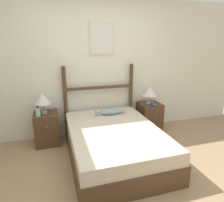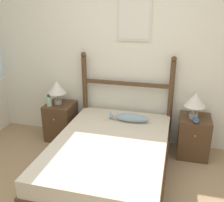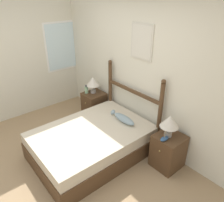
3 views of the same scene
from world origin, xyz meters
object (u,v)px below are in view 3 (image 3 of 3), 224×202
Objects in this scene: bottle at (86,89)px; model_boat at (164,139)px; nightstand_left at (94,105)px; table_lamp_left at (93,82)px; table_lamp_right at (170,122)px; fish_pillow at (123,118)px; bed at (92,142)px; nightstand_right at (168,151)px.

bottle is 2.12m from model_boat.
nightstand_left is 1.61× the size of table_lamp_left.
table_lamp_right is (2.00, -0.03, 0.00)m from table_lamp_left.
nightstand_left is 1.17m from fish_pillow.
bottle is at bearing 179.18° from model_boat.
bed is 1.26m from nightstand_right.
fish_pillow is (1.25, -0.06, -0.11)m from bottle.
nightstand_right is at bearing 0.00° from nightstand_left.
table_lamp_right is at bearing 10.48° from fish_pillow.
bed is 1.26m from nightstand_left.
table_lamp_right is 2.10m from bottle.
nightstand_left is at bearing 171.24° from fish_pillow.
model_boat reaches higher than nightstand_right.
table_lamp_left is (-2.04, 0.01, 0.54)m from nightstand_right.
nightstand_left is (-1.00, 0.77, 0.04)m from bed.
model_boat reaches higher than nightstand_left.
table_lamp_left is 0.65× the size of fish_pillow.
fish_pillow is (1.16, -0.18, -0.28)m from table_lamp_left.
bottle is at bearing 149.59° from bed.
bed is at bearing -102.09° from fish_pillow.
table_lamp_right is 0.26m from model_boat.
nightstand_left is 2.04m from table_lamp_right.
table_lamp_right is at bearing -152.50° from nightstand_right.
fish_pillow is at bearing 77.91° from bed.
nightstand_right is at bearing 27.50° from table_lamp_right.
bottle is at bearing -177.06° from nightstand_right.
bottle is at bearing -136.79° from nightstand_left.
nightstand_right is at bearing 37.37° from bed.
nightstand_left is 2.01m from nightstand_right.
nightstand_left is 0.40m from bottle.
nightstand_right is 2.11m from table_lamp_left.
table_lamp_right is at bearing 37.69° from bed.
nightstand_right reaches higher than bed.
model_boat is at bearing 2.26° from fish_pillow.
table_lamp_left is 2.05m from model_boat.
table_lamp_right is at bearing -0.54° from nightstand_left.
bed is at bearing -30.41° from bottle.
table_lamp_right is 2.18× the size of model_boat.
nightstand_left is at bearing 176.01° from model_boat.
nightstand_right is 1.61× the size of table_lamp_right.
bottle is (-2.12, -0.11, 0.37)m from nightstand_right.
nightstand_left is at bearing -17.59° from table_lamp_left.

